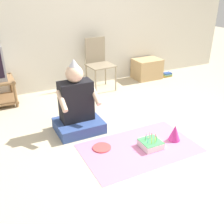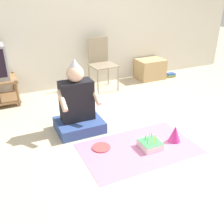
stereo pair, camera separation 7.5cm
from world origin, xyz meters
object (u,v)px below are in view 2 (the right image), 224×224
at_px(birthday_cake, 150,144).
at_px(cardboard_box_stack, 150,69).
at_px(folding_chair, 101,60).
at_px(person_seated, 78,107).
at_px(paper_plate, 101,147).
at_px(book_pile, 170,75).
at_px(party_hat_blue, 175,134).

bearing_deg(birthday_cake, cardboard_box_stack, 57.49).
bearing_deg(folding_chair, birthday_cake, -97.36).
relative_size(person_seated, paper_plate, 4.34).
xyz_separation_m(book_pile, paper_plate, (-2.29, -1.78, -0.03)).
xyz_separation_m(cardboard_box_stack, party_hat_blue, (-1.00, -2.11, -0.09)).
bearing_deg(cardboard_box_stack, book_pile, -12.08).
height_order(folding_chair, cardboard_box_stack, folding_chair).
relative_size(birthday_cake, paper_plate, 1.08).
distance_m(cardboard_box_stack, birthday_cake, 2.50).
relative_size(person_seated, birthday_cake, 4.00).
bearing_deg(person_seated, cardboard_box_stack, 34.51).
height_order(book_pile, paper_plate, book_pile).
distance_m(folding_chair, paper_plate, 2.03).
height_order(cardboard_box_stack, person_seated, person_seated).
distance_m(folding_chair, person_seated, 1.55).
relative_size(folding_chair, book_pile, 4.50).
bearing_deg(cardboard_box_stack, paper_plate, -134.72).
bearing_deg(birthday_cake, folding_chair, 82.64).
relative_size(book_pile, party_hat_blue, 1.00).
xyz_separation_m(cardboard_box_stack, person_seated, (-1.94, -1.34, 0.12)).
distance_m(birthday_cake, party_hat_blue, 0.35).
relative_size(cardboard_box_stack, party_hat_blue, 2.65).
bearing_deg(paper_plate, book_pile, 37.83).
bearing_deg(paper_plate, party_hat_blue, -15.40).
height_order(birthday_cake, paper_plate, birthday_cake).
bearing_deg(cardboard_box_stack, party_hat_blue, -115.36).
bearing_deg(party_hat_blue, birthday_cake, 179.57).
distance_m(folding_chair, cardboard_box_stack, 1.13).
distance_m(person_seated, party_hat_blue, 1.24).
bearing_deg(party_hat_blue, folding_chair, 92.22).
bearing_deg(book_pile, folding_chair, 179.00).
height_order(book_pile, party_hat_blue, party_hat_blue).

